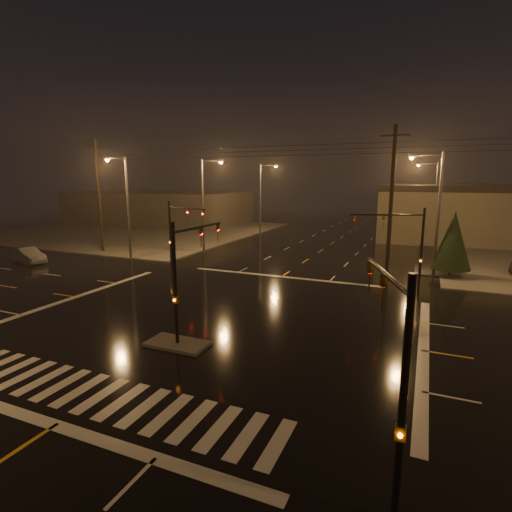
# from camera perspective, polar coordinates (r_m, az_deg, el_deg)

# --- Properties ---
(ground) EXTENTS (140.00, 140.00, 0.00)m
(ground) POSITION_cam_1_polar(r_m,az_deg,el_deg) (23.37, -5.57, -8.94)
(ground) COLOR black
(ground) RESTS_ON ground
(sidewalk_nw) EXTENTS (36.00, 36.00, 0.12)m
(sidewalk_nw) POSITION_cam_1_polar(r_m,az_deg,el_deg) (64.34, -16.25, 3.49)
(sidewalk_nw) COLOR #4C4944
(sidewalk_nw) RESTS_ON ground
(median_island) EXTENTS (3.00, 1.60, 0.15)m
(median_island) POSITION_cam_1_polar(r_m,az_deg,el_deg) (20.18, -11.16, -12.17)
(median_island) COLOR #4C4944
(median_island) RESTS_ON ground
(crosswalk) EXTENTS (15.00, 2.60, 0.01)m
(crosswalk) POSITION_cam_1_polar(r_m,az_deg,el_deg) (16.77, -21.29, -18.05)
(crosswalk) COLOR beige
(crosswalk) RESTS_ON ground
(stop_bar_near) EXTENTS (16.00, 0.50, 0.01)m
(stop_bar_near) POSITION_cam_1_polar(r_m,az_deg,el_deg) (15.64, -26.74, -20.78)
(stop_bar_near) COLOR beige
(stop_bar_near) RESTS_ON ground
(stop_bar_far) EXTENTS (16.00, 0.50, 0.01)m
(stop_bar_far) POSITION_cam_1_polar(r_m,az_deg,el_deg) (33.01, 3.65, -2.96)
(stop_bar_far) COLOR beige
(stop_bar_far) RESTS_ON ground
(commercial_block) EXTENTS (30.00, 18.00, 5.60)m
(commercial_block) POSITION_cam_1_polar(r_m,az_deg,el_deg) (76.55, -13.57, 6.81)
(commercial_block) COLOR #3D3936
(commercial_block) RESTS_ON ground
(signal_mast_median) EXTENTS (0.25, 4.59, 6.00)m
(signal_mast_median) POSITION_cam_1_polar(r_m,az_deg,el_deg) (19.81, -10.04, -1.40)
(signal_mast_median) COLOR black
(signal_mast_median) RESTS_ON ground
(signal_mast_ne) EXTENTS (4.84, 1.86, 6.00)m
(signal_mast_ne) POSITION_cam_1_polar(r_m,az_deg,el_deg) (29.66, 20.72, 2.22)
(signal_mast_ne) COLOR black
(signal_mast_ne) RESTS_ON ground
(signal_mast_nw) EXTENTS (4.84, 1.86, 6.00)m
(signal_mast_nw) POSITION_cam_1_polar(r_m,az_deg,el_deg) (35.86, -11.24, 4.11)
(signal_mast_nw) COLOR black
(signal_mast_nw) RESTS_ON ground
(signal_mast_se) EXTENTS (1.55, 3.87, 6.00)m
(signal_mast_se) POSITION_cam_1_polar(r_m,az_deg,el_deg) (10.37, 19.19, -13.71)
(signal_mast_se) COLOR black
(signal_mast_se) RESTS_ON ground
(streetlight_1) EXTENTS (2.77, 0.32, 10.00)m
(streetlight_1) POSITION_cam_1_polar(r_m,az_deg,el_deg) (43.22, -7.27, 8.04)
(streetlight_1) COLOR #38383A
(streetlight_1) RESTS_ON ground
(streetlight_2) EXTENTS (2.77, 0.32, 10.00)m
(streetlight_2) POSITION_cam_1_polar(r_m,az_deg,el_deg) (57.57, 0.90, 8.83)
(streetlight_2) COLOR #38383A
(streetlight_2) RESTS_ON ground
(streetlight_3) EXTENTS (2.77, 0.32, 10.00)m
(streetlight_3) POSITION_cam_1_polar(r_m,az_deg,el_deg) (35.28, 24.17, 6.54)
(streetlight_3) COLOR #38383A
(streetlight_3) RESTS_ON ground
(streetlight_4) EXTENTS (2.77, 0.32, 10.00)m
(streetlight_4) POSITION_cam_1_polar(r_m,az_deg,el_deg) (55.26, 23.97, 7.81)
(streetlight_4) COLOR #38383A
(streetlight_4) RESTS_ON ground
(streetlight_5) EXTENTS (0.32, 2.77, 10.00)m
(streetlight_5) POSITION_cam_1_polar(r_m,az_deg,el_deg) (40.51, -18.18, 7.40)
(streetlight_5) COLOR #38383A
(streetlight_5) RESTS_ON ground
(utility_pole_0) EXTENTS (2.20, 0.32, 12.00)m
(utility_pole_0) POSITION_cam_1_polar(r_m,az_deg,el_deg) (46.63, -21.51, 7.99)
(utility_pole_0) COLOR black
(utility_pole_0) RESTS_ON ground
(utility_pole_1) EXTENTS (2.20, 0.32, 12.00)m
(utility_pole_1) POSITION_cam_1_polar(r_m,az_deg,el_deg) (33.37, 18.74, 7.29)
(utility_pole_1) COLOR black
(utility_pole_1) RESTS_ON ground
(conifer_0) EXTENTS (3.03, 3.03, 5.44)m
(conifer_0) POSITION_cam_1_polar(r_m,az_deg,el_deg) (35.95, 26.29, 2.04)
(conifer_0) COLOR black
(conifer_0) RESTS_ON ground
(car_crossing) EXTENTS (4.78, 2.59, 1.49)m
(car_crossing) POSITION_cam_1_polar(r_m,az_deg,el_deg) (44.03, -29.82, 0.10)
(car_crossing) COLOR slate
(car_crossing) RESTS_ON ground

